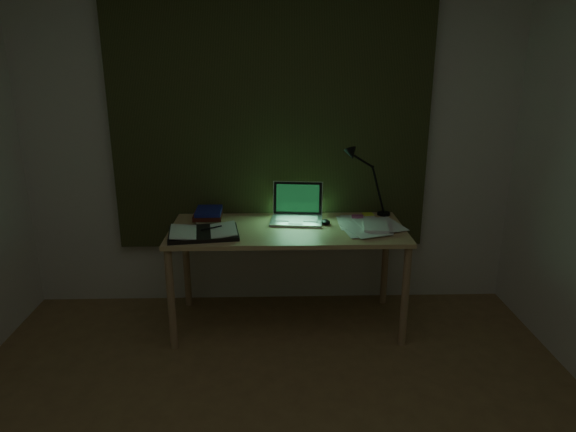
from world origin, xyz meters
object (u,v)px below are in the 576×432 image
Objects in this scene: loose_papers at (367,227)px; desk at (287,277)px; desk_lamp at (385,181)px; open_textbook at (203,232)px; laptop at (296,204)px; book_stack at (208,215)px.

desk is at bearing 177.34° from loose_papers.
open_textbook is at bearing -161.29° from desk_lamp.
desk is 0.66m from open_textbook.
laptop is 0.66m from desk_lamp.
desk_lamp is (0.17, 0.29, 0.23)m from loose_papers.
desk is 0.95m from desk_lamp.
desk_lamp reaches higher than desk.
open_textbook is at bearing -174.13° from loose_papers.
open_textbook is 1.14× the size of loose_papers.
book_stack is (-0.54, 0.16, 0.40)m from desk.
open_textbook reaches higher than desk.
desk is 3.56× the size of open_textbook.
book_stack reaches higher than loose_papers.
open_textbook is 0.88× the size of desk_lamp.
open_textbook is (-0.53, -0.13, 0.37)m from desk.
laptop reaches higher than loose_papers.
open_textbook is 1.06m from loose_papers.
book_stack is at bearing 169.94° from loose_papers.
laptop is 0.80× the size of desk_lamp.
loose_papers is (0.52, -0.02, 0.36)m from desk.
open_textbook is at bearing -88.53° from book_stack.
desk is at bearing -16.90° from book_stack.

